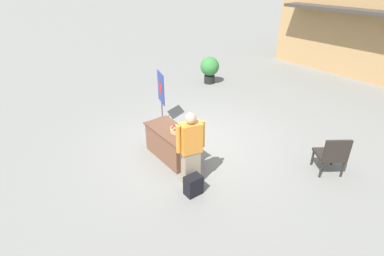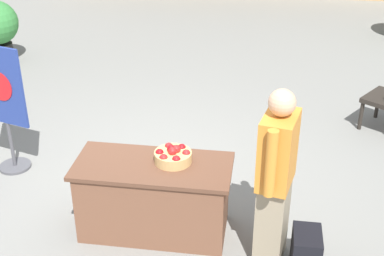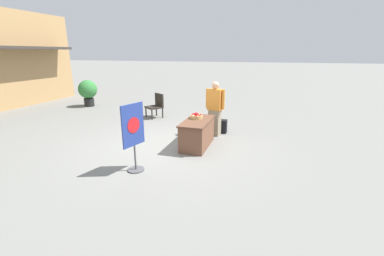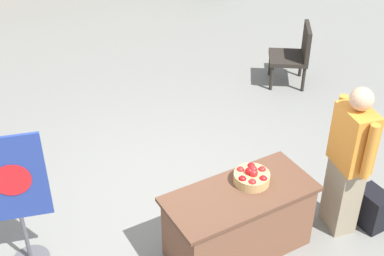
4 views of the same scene
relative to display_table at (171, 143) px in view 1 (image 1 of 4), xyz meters
The scene contains 8 objects.
ground_plane 0.99m from the display_table, 107.41° to the left, with size 120.00×120.00×0.00m, color slate.
display_table is the anchor object (origin of this frame).
apple_basket 0.47m from the display_table, 23.12° to the left, with size 0.34×0.34×0.16m.
person_visitor 1.22m from the display_table, 12.26° to the right, with size 0.34×0.60×1.65m.
backpack 1.47m from the display_table, 15.89° to the right, with size 0.24×0.34×0.42m.
poster_board 2.08m from the display_table, 154.72° to the left, with size 0.58×0.36×1.48m.
patio_chair 3.58m from the display_table, 42.47° to the left, with size 0.77×0.77×0.93m.
potted_plant_far_right 5.45m from the display_table, 130.83° to the left, with size 0.73×0.73×1.04m.
Camera 1 is at (5.46, -4.12, 4.03)m, focal length 28.00 mm.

